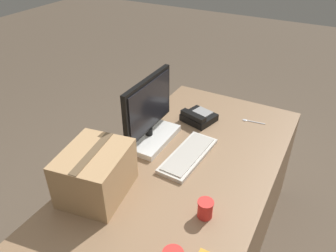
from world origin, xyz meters
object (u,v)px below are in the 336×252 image
at_px(desk_phone, 198,117).
at_px(paper_cup_right, 205,209).
at_px(keyboard, 188,155).
at_px(cardboard_box, 96,173).
at_px(spoon, 250,121).
at_px(monitor, 149,118).

distance_m(desk_phone, paper_cup_right, 0.80).
bearing_deg(keyboard, paper_cup_right, -141.26).
relative_size(keyboard, cardboard_box, 1.16).
bearing_deg(cardboard_box, spoon, -25.37).
bearing_deg(desk_phone, spoon, -47.13).
bearing_deg(cardboard_box, keyboard, -31.05).
relative_size(keyboard, paper_cup_right, 4.94).
xyz_separation_m(desk_phone, cardboard_box, (-0.82, 0.16, 0.09)).
bearing_deg(paper_cup_right, spoon, 3.46).
relative_size(monitor, keyboard, 1.05).
height_order(paper_cup_right, spoon, paper_cup_right).
bearing_deg(desk_phone, cardboard_box, -175.79).
distance_m(monitor, spoon, 0.69).
bearing_deg(desk_phone, monitor, 168.06).
bearing_deg(spoon, keyboard, 63.44).
relative_size(monitor, spoon, 3.12).
xyz_separation_m(monitor, desk_phone, (0.33, -0.17, -0.12)).
distance_m(monitor, cardboard_box, 0.49).
bearing_deg(paper_cup_right, keyboard, 35.46).
bearing_deg(spoon, monitor, 39.40).
height_order(keyboard, desk_phone, desk_phone).
relative_size(desk_phone, spoon, 1.55).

